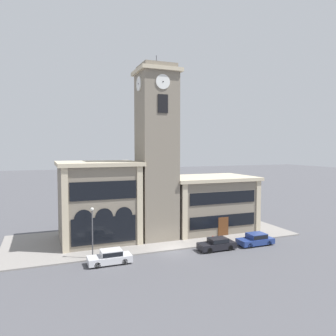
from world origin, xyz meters
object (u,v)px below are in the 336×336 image
parked_car_mid (217,244)px  parked_car_far (256,239)px  street_lamp (92,225)px  fire_hydrant (213,240)px  parked_car_near (110,257)px

parked_car_mid → parked_car_far: size_ratio=0.99×
street_lamp → fire_hydrant: size_ratio=6.13×
parked_car_mid → parked_car_far: bearing=179.7°
parked_car_near → parked_car_far: bearing=179.7°
parked_car_far → street_lamp: street_lamp is taller
parked_car_mid → street_lamp: bearing=-8.3°
fire_hydrant → parked_car_near: bearing=-170.8°
parked_car_mid → fire_hydrant: 2.17m
parked_car_near → parked_car_mid: 12.25m
parked_car_far → parked_car_near: bearing=-0.3°
street_lamp → fire_hydrant: (14.31, 0.14, -3.12)m
parked_car_near → fire_hydrant: (12.87, 2.07, -0.17)m
parked_car_mid → fire_hydrant: parked_car_mid is taller
parked_car_far → fire_hydrant: parked_car_far is taller
street_lamp → parked_car_mid: bearing=-8.1°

